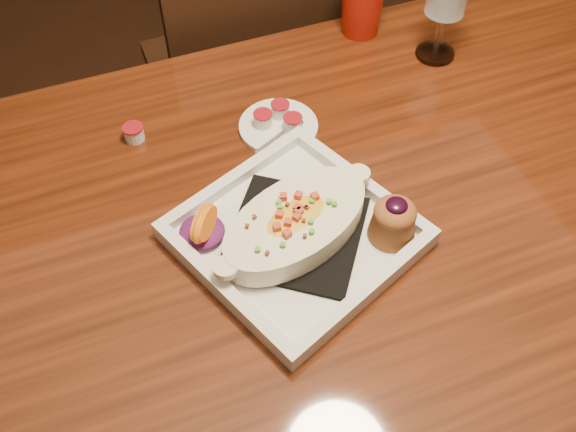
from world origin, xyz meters
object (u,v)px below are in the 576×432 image
object	(u,v)px
chair_far	(251,77)
saucer	(278,125)
plate	(303,228)
table	(375,241)

from	to	relation	value
chair_far	saucer	distance (m)	0.50
chair_far	plate	bearing A→B (deg)	78.11
table	saucer	distance (m)	0.25
plate	saucer	distance (m)	0.23
plate	saucer	size ratio (longest dim) A/B	2.88
plate	saucer	world-z (taller)	plate
plate	table	bearing A→B (deg)	-13.73
table	plate	world-z (taller)	plate
table	plate	size ratio (longest dim) A/B	3.99
chair_far	plate	xyz separation A→B (m)	(-0.14, -0.65, 0.27)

